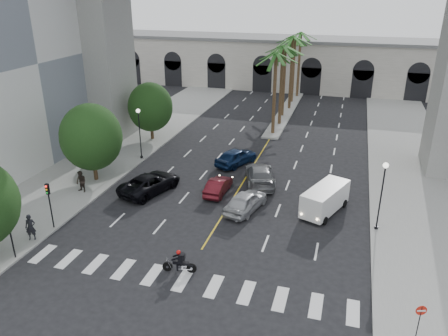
# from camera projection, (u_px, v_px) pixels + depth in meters

# --- Properties ---
(ground) EXTENTS (140.00, 140.00, 0.00)m
(ground) POSITION_uv_depth(u_px,v_px,m) (191.00, 266.00, 27.80)
(ground) COLOR black
(ground) RESTS_ON ground
(sidewalk_left) EXTENTS (8.00, 100.00, 0.15)m
(sidewalk_left) POSITION_uv_depth(u_px,v_px,m) (106.00, 158.00, 44.98)
(sidewalk_left) COLOR gray
(sidewalk_left) RESTS_ON ground
(sidewalk_right) EXTENTS (8.00, 100.00, 0.15)m
(sidewalk_right) POSITION_uv_depth(u_px,v_px,m) (418.00, 195.00, 37.11)
(sidewalk_right) COLOR gray
(sidewalk_right) RESTS_ON ground
(median) EXTENTS (2.00, 24.00, 0.20)m
(median) POSITION_uv_depth(u_px,v_px,m) (286.00, 112.00, 61.38)
(median) COLOR gray
(median) RESTS_ON ground
(pier_building) EXTENTS (71.00, 10.50, 8.50)m
(pier_building) POSITION_uv_depth(u_px,v_px,m) (303.00, 63.00, 74.81)
(pier_building) COLOR beige
(pier_building) RESTS_ON ground
(palm_a) EXTENTS (3.20, 3.20, 10.30)m
(palm_a) POSITION_uv_depth(u_px,v_px,m) (276.00, 57.00, 49.06)
(palm_a) COLOR #47331E
(palm_a) RESTS_ON ground
(palm_b) EXTENTS (3.20, 3.20, 10.60)m
(palm_b) POSITION_uv_depth(u_px,v_px,m) (283.00, 50.00, 52.47)
(palm_b) COLOR #47331E
(palm_b) RESTS_ON ground
(palm_c) EXTENTS (3.20, 3.20, 10.10)m
(palm_c) POSITION_uv_depth(u_px,v_px,m) (285.00, 50.00, 56.26)
(palm_c) COLOR #47331E
(palm_c) RESTS_ON ground
(palm_d) EXTENTS (3.20, 3.20, 10.90)m
(palm_d) POSITION_uv_depth(u_px,v_px,m) (293.00, 40.00, 59.43)
(palm_d) COLOR #47331E
(palm_d) RESTS_ON ground
(palm_e) EXTENTS (3.20, 3.20, 10.40)m
(palm_e) POSITION_uv_depth(u_px,v_px,m) (295.00, 41.00, 63.21)
(palm_e) COLOR #47331E
(palm_e) RESTS_ON ground
(palm_f) EXTENTS (3.20, 3.20, 10.70)m
(palm_f) POSITION_uv_depth(u_px,v_px,m) (301.00, 36.00, 66.56)
(palm_f) COLOR #47331E
(palm_f) RESTS_ON ground
(street_tree_mid) EXTENTS (5.44, 5.44, 7.21)m
(street_tree_mid) POSITION_uv_depth(u_px,v_px,m) (91.00, 137.00, 38.43)
(street_tree_mid) COLOR #382616
(street_tree_mid) RESTS_ON ground
(street_tree_far) EXTENTS (5.04, 5.04, 6.68)m
(street_tree_far) POSITION_uv_depth(u_px,v_px,m) (150.00, 107.00, 49.17)
(street_tree_far) COLOR #382616
(street_tree_far) RESTS_ON ground
(lamp_post_left_far) EXTENTS (0.40, 0.40, 5.35)m
(lamp_post_left_far) POSITION_uv_depth(u_px,v_px,m) (140.00, 130.00, 43.70)
(lamp_post_left_far) COLOR black
(lamp_post_left_far) RESTS_ON ground
(lamp_post_right) EXTENTS (0.40, 0.40, 5.35)m
(lamp_post_right) POSITION_uv_depth(u_px,v_px,m) (382.00, 191.00, 30.65)
(lamp_post_right) COLOR black
(lamp_post_right) RESTS_ON ground
(traffic_signal_near) EXTENTS (0.25, 0.18, 3.65)m
(traffic_signal_near) POSITION_uv_depth(u_px,v_px,m) (9.00, 226.00, 27.59)
(traffic_signal_near) COLOR black
(traffic_signal_near) RESTS_ON ground
(traffic_signal_far) EXTENTS (0.25, 0.18, 3.65)m
(traffic_signal_far) POSITION_uv_depth(u_px,v_px,m) (49.00, 198.00, 31.13)
(traffic_signal_far) COLOR black
(traffic_signal_far) RESTS_ON ground
(motorcycle_rider) EXTENTS (2.15, 0.62, 1.56)m
(motorcycle_rider) POSITION_uv_depth(u_px,v_px,m) (180.00, 262.00, 27.02)
(motorcycle_rider) COLOR black
(motorcycle_rider) RESTS_ON ground
(car_a) EXTENTS (3.02, 5.07, 1.62)m
(car_a) POSITION_uv_depth(u_px,v_px,m) (246.00, 201.00, 34.45)
(car_a) COLOR #A9ABAE
(car_a) RESTS_ON ground
(car_b) EXTENTS (1.51, 4.12, 1.35)m
(car_b) POSITION_uv_depth(u_px,v_px,m) (218.00, 186.00, 37.39)
(car_b) COLOR #4F0F17
(car_b) RESTS_ON ground
(car_c) EXTENTS (4.49, 6.45, 1.64)m
(car_c) POSITION_uv_depth(u_px,v_px,m) (150.00, 183.00, 37.62)
(car_c) COLOR black
(car_c) RESTS_ON ground
(car_d) EXTENTS (4.06, 6.33, 1.71)m
(car_d) POSITION_uv_depth(u_px,v_px,m) (260.00, 175.00, 39.17)
(car_d) COLOR slate
(car_d) RESTS_ON ground
(car_e) EXTENTS (3.81, 5.30, 1.68)m
(car_e) POSITION_uv_depth(u_px,v_px,m) (236.00, 157.00, 43.34)
(car_e) COLOR #0F2247
(car_e) RESTS_ON ground
(cargo_van) EXTENTS (3.58, 5.36, 2.14)m
(cargo_van) POSITION_uv_depth(u_px,v_px,m) (325.00, 199.00, 33.99)
(cargo_van) COLOR silver
(cargo_van) RESTS_ON ground
(pedestrian_a) EXTENTS (0.83, 0.72, 1.90)m
(pedestrian_a) POSITION_uv_depth(u_px,v_px,m) (31.00, 227.00, 30.15)
(pedestrian_a) COLOR black
(pedestrian_a) RESTS_ON sidewalk_left
(pedestrian_b) EXTENTS (1.05, 0.90, 1.89)m
(pedestrian_b) POSITION_uv_depth(u_px,v_px,m) (81.00, 182.00, 37.19)
(pedestrian_b) COLOR black
(pedestrian_b) RESTS_ON sidewalk_left
(do_not_enter_sign) EXTENTS (0.54, 0.20, 2.28)m
(do_not_enter_sign) POSITION_uv_depth(u_px,v_px,m) (420.00, 316.00, 21.25)
(do_not_enter_sign) COLOR black
(do_not_enter_sign) RESTS_ON ground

